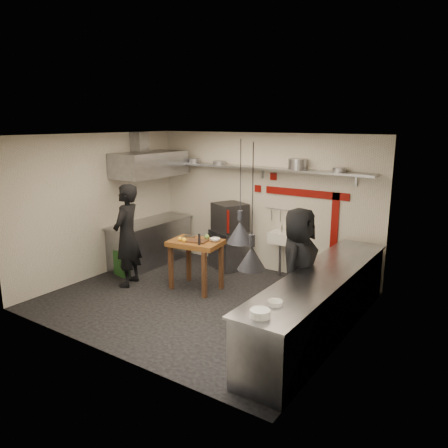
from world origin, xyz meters
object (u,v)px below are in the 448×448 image
Objects in this scene: oven_stand at (230,249)px; green_bin at (126,262)px; chef_left at (127,235)px; chef_right at (298,266)px; combi_oven at (230,217)px; prep_table at (196,265)px.

green_bin is (-1.50, -1.54, -0.15)m from oven_stand.
chef_right is at bearing 76.47° from chef_left.
combi_oven is 2.16m from chef_left.
prep_table is at bearing -60.10° from oven_stand.
combi_oven reaches higher than prep_table.
prep_table is at bearing 79.49° from chef_right.
prep_table is at bearing 94.83° from chef_left.
chef_right reaches higher than oven_stand.
chef_right is at bearing -10.98° from oven_stand.
combi_oven is 0.34× the size of chef_right.
prep_table is 2.15m from chef_right.
chef_left is (-1.04, -1.88, -0.13)m from combi_oven.
green_bin is at bearing 84.56° from chef_right.
chef_left is at bearing -164.20° from prep_table.
oven_stand is 2.23m from chef_left.
green_bin is 0.54× the size of prep_table.
oven_stand is 0.87× the size of prep_table.
combi_oven is at bearing 50.33° from chef_right.
chef_left is at bearing -95.07° from oven_stand.
combi_oven reaches higher than oven_stand.
combi_oven is at bearing 45.41° from green_bin.
prep_table is 0.51× the size of chef_right.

